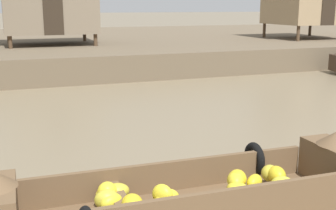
# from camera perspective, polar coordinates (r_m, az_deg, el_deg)

# --- Properties ---
(ground_plane) EXTENTS (300.00, 300.00, 0.00)m
(ground_plane) POSITION_cam_1_polar(r_m,az_deg,el_deg) (11.19, -10.39, -1.24)
(ground_plane) COLOR #7A6B51
(riverbank_strip) EXTENTS (160.00, 20.00, 0.97)m
(riverbank_strip) POSITION_cam_1_polar(r_m,az_deg,el_deg) (25.00, -16.34, 7.31)
(riverbank_strip) COLOR brown
(riverbank_strip) RESTS_ON ground
(banana_boat) EXTENTS (5.22, 1.81, 0.92)m
(banana_boat) POSITION_cam_1_polar(r_m,az_deg,el_deg) (5.80, 2.46, -11.33)
(banana_boat) COLOR brown
(banana_boat) RESTS_ON ground
(stilt_house_mid_left) EXTENTS (4.58, 3.57, 3.89)m
(stilt_house_mid_left) POSITION_cam_1_polar(r_m,az_deg,el_deg) (20.37, -15.29, 12.83)
(stilt_house_mid_left) COLOR #4C3826
(stilt_house_mid_left) RESTS_ON riverbank_strip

